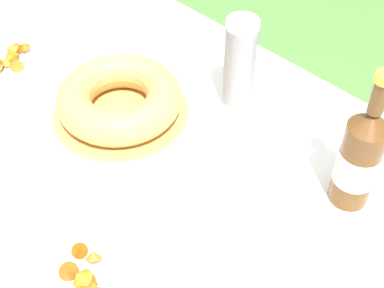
% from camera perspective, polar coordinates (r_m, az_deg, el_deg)
% --- Properties ---
extents(garden_table, '(1.89, 1.08, 0.72)m').
position_cam_1_polar(garden_table, '(1.12, -3.72, -7.66)').
color(garden_table, '#A87A47').
rests_on(garden_table, ground_plane).
extents(tablecloth, '(1.90, 1.09, 0.10)m').
position_cam_1_polar(tablecloth, '(1.08, -3.84, -6.14)').
color(tablecloth, white).
rests_on(tablecloth, garden_table).
extents(bundt_cake, '(0.31, 0.31, 0.09)m').
position_cam_1_polar(bundt_cake, '(1.22, -7.75, 4.74)').
color(bundt_cake, tan).
rests_on(bundt_cake, tablecloth).
extents(cup_stack, '(0.07, 0.07, 0.23)m').
position_cam_1_polar(cup_stack, '(1.20, 5.11, 8.40)').
color(cup_stack, white).
rests_on(cup_stack, tablecloth).
extents(cider_bottle_amber, '(0.08, 0.08, 0.31)m').
position_cam_1_polar(cider_bottle_amber, '(1.03, 17.44, -1.39)').
color(cider_bottle_amber, brown).
rests_on(cider_bottle_amber, tablecloth).
extents(snack_plate_near, '(0.19, 0.19, 0.06)m').
position_cam_1_polar(snack_plate_near, '(0.96, -11.55, -14.29)').
color(snack_plate_near, white).
rests_on(snack_plate_near, tablecloth).
extents(snack_plate_left, '(0.20, 0.20, 0.06)m').
position_cam_1_polar(snack_plate_left, '(1.45, -18.92, 8.37)').
color(snack_plate_left, white).
rests_on(snack_plate_left, tablecloth).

